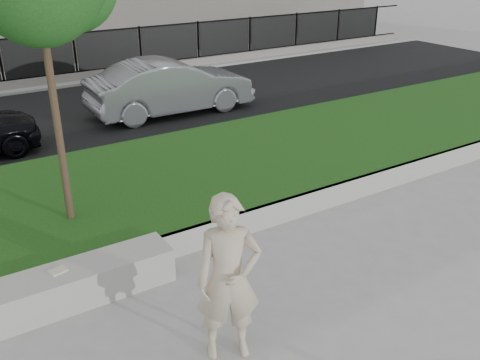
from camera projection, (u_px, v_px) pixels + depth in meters
ground at (237, 283)px, 7.13m from camera, size 90.00×90.00×0.00m
grass_bank at (145, 190)px, 9.35m from camera, size 34.00×4.00×0.40m
grass_kerb at (199, 237)px, 7.85m from camera, size 34.00×0.08×0.40m
street at (59, 119)px, 13.65m from camera, size 34.00×7.00×0.04m
far_pavement at (19, 82)px, 17.09m from camera, size 34.00×3.00×0.12m
iron_fence at (24, 73)px, 16.12m from camera, size 32.00×0.30×1.50m
stone_bench at (83, 282)px, 6.76m from camera, size 2.31×0.58×0.47m
man at (229, 279)px, 5.57m from camera, size 0.82×0.69×1.91m
book at (58, 271)px, 6.55m from camera, size 0.23×0.19×0.02m
car_silver at (171, 87)px, 13.79m from camera, size 4.30×1.58×1.41m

